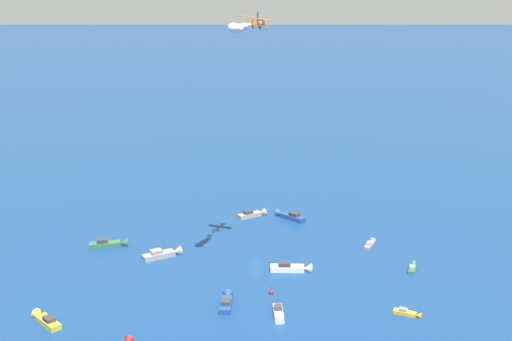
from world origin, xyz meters
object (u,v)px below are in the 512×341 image
(motorboat_offshore, at_px, (279,314))
(motorboat_outer_ring_d, at_px, (412,267))
(motorboat_outer_ring_a, at_px, (110,244))
(motorboat_outer_ring_b, at_px, (164,254))
(marker_buoy, at_px, (271,292))
(motorboat_far_port, at_px, (45,320))
(motorboat_inshore, at_px, (370,244))
(motorboat_ahead, at_px, (293,268))
(motorboat_trailing, at_px, (409,313))
(motorboat_outer_ring_c, at_px, (226,302))
(wingwalker_lead, at_px, (258,14))
(motorboat_near_centre, at_px, (253,214))
(biplane_lead, at_px, (256,23))
(motorboat_mid_cluster, at_px, (289,216))

(motorboat_offshore, distance_m, motorboat_outer_ring_d, 43.71)
(motorboat_outer_ring_a, xyz_separation_m, motorboat_outer_ring_b, (11.71, -13.13, 0.02))
(motorboat_outer_ring_a, xyz_separation_m, marker_buoy, (28.97, -44.96, -0.44))
(motorboat_far_port, height_order, motorboat_outer_ring_d, motorboat_far_port)
(motorboat_inshore, bearing_deg, motorboat_ahead, -166.78)
(motorboat_trailing, xyz_separation_m, motorboat_outer_ring_c, (-35.61, 21.35, 0.25))
(motorboat_ahead, xyz_separation_m, marker_buoy, (-10.64, -9.49, -0.45))
(motorboat_trailing, xyz_separation_m, wingwalker_lead, (-19.36, 40.19, 64.04))
(motorboat_near_centre, relative_size, motorboat_outer_ring_c, 1.03)
(motorboat_offshore, xyz_separation_m, marker_buoy, (3.28, 11.05, -0.24))
(motorboat_offshore, xyz_separation_m, motorboat_outer_ring_d, (42.79, 8.91, -0.11))
(motorboat_far_port, bearing_deg, motorboat_outer_ring_d, -5.75)
(marker_buoy, xyz_separation_m, biplane_lead, (4.12, 18.08, 61.98))
(motorboat_inshore, distance_m, motorboat_ahead, 28.39)
(motorboat_near_centre, bearing_deg, motorboat_ahead, -99.56)
(motorboat_offshore, height_order, biplane_lead, biplane_lead)
(motorboat_outer_ring_d, bearing_deg, motorboat_outer_ring_a, 145.48)
(motorboat_near_centre, distance_m, motorboat_outer_ring_a, 47.16)
(wingwalker_lead, bearing_deg, motorboat_far_port, -169.00)
(motorboat_offshore, bearing_deg, biplane_lead, 75.74)
(biplane_lead, bearing_deg, marker_buoy, -102.84)
(motorboat_offshore, relative_size, motorboat_trailing, 1.39)
(motorboat_far_port, distance_m, motorboat_ahead, 62.21)
(motorboat_outer_ring_a, height_order, biplane_lead, biplane_lead)
(motorboat_trailing, relative_size, motorboat_outer_ring_c, 0.61)
(motorboat_outer_ring_c, bearing_deg, motorboat_far_port, 168.61)
(motorboat_ahead, xyz_separation_m, biplane_lead, (-6.52, 8.59, 61.53))
(motorboat_outer_ring_c, bearing_deg, motorboat_inshore, 18.67)
(marker_buoy, bearing_deg, motorboat_trailing, -43.24)
(motorboat_trailing, relative_size, motorboat_mid_cluster, 0.54)
(motorboat_inshore, xyz_separation_m, motorboat_offshore, (-41.56, -27.04, 0.10))
(motorboat_near_centre, height_order, motorboat_outer_ring_a, motorboat_outer_ring_a)
(marker_buoy, bearing_deg, motorboat_outer_ring_d, -3.10)
(motorboat_outer_ring_b, distance_m, marker_buoy, 36.21)
(motorboat_inshore, xyz_separation_m, motorboat_ahead, (-27.63, -6.49, 0.32))
(motorboat_outer_ring_c, bearing_deg, marker_buoy, 4.62)
(motorboat_inshore, relative_size, motorboat_outer_ring_a, 0.56)
(motorboat_trailing, distance_m, marker_buoy, 32.56)
(motorboat_far_port, height_order, motorboat_inshore, motorboat_far_port)
(motorboat_offshore, distance_m, motorboat_outer_ring_c, 13.26)
(motorboat_ahead, xyz_separation_m, motorboat_outer_ring_d, (28.86, -11.64, -0.33))
(motorboat_outer_ring_d, bearing_deg, motorboat_ahead, 158.04)
(marker_buoy, distance_m, wingwalker_lead, 66.74)
(motorboat_offshore, bearing_deg, motorboat_trailing, -22.63)
(motorboat_ahead, distance_m, motorboat_outer_ring_a, 53.17)
(motorboat_outer_ring_d, relative_size, biplane_lead, 0.91)
(motorboat_near_centre, xyz_separation_m, motorboat_outer_ring_a, (-46.70, -6.56, 0.08))
(motorboat_outer_ring_c, xyz_separation_m, biplane_lead, (16.01, 19.04, 61.63))
(motorboat_trailing, xyz_separation_m, motorboat_outer_ring_d, (15.78, 20.17, 0.02))
(motorboat_far_port, height_order, biplane_lead, biplane_lead)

